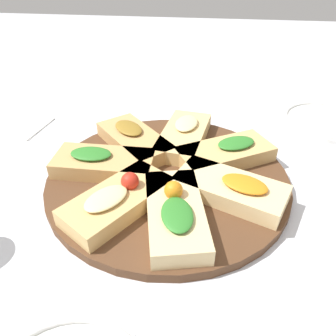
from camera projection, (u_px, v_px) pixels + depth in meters
name	position (u px, v px, depth m)	size (l,w,h in m)	color
ground_plane	(168.00, 182.00, 0.61)	(3.00, 3.00, 0.00)	silver
serving_board	(168.00, 178.00, 0.61)	(0.44, 0.44, 0.02)	#51331E
focaccia_slice_0	(175.00, 212.00, 0.49)	(0.20, 0.12, 0.05)	#E5C689
focaccia_slice_1	(231.00, 188.00, 0.54)	(0.15, 0.20, 0.04)	#E5C689
focaccia_slice_2	(226.00, 153.00, 0.63)	(0.16, 0.20, 0.04)	tan
focaccia_slice_3	(184.00, 135.00, 0.69)	(0.19, 0.11, 0.04)	#DBB775
focaccia_slice_4	(134.00, 140.00, 0.67)	(0.19, 0.18, 0.04)	tan
focaccia_slice_5	(103.00, 163.00, 0.60)	(0.08, 0.18, 0.04)	tan
focaccia_slice_6	(118.00, 199.00, 0.52)	(0.20, 0.17, 0.05)	tan
plate_left	(325.00, 121.00, 0.80)	(0.20, 0.20, 0.02)	white
napkin_stack	(24.00, 125.00, 0.78)	(0.12, 0.10, 0.01)	white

